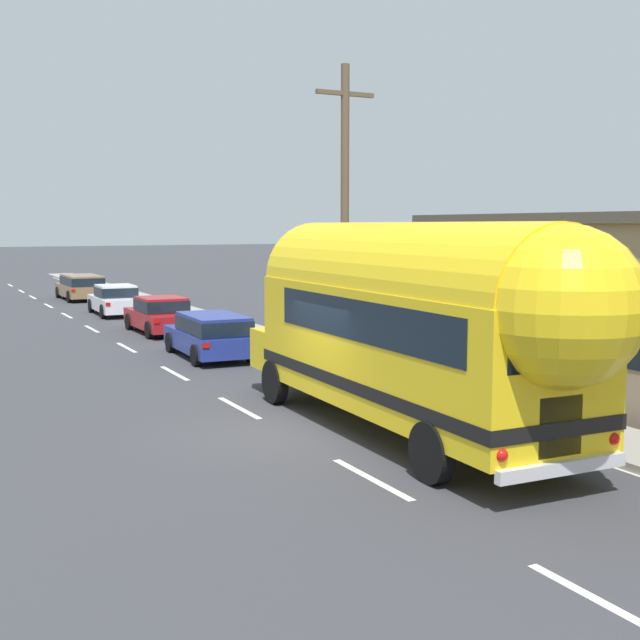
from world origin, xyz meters
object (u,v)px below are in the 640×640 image
Objects in this scene: painted_bus at (418,320)px; car_second at (161,314)px; utility_pole at (345,212)px; car_lead at (211,333)px; car_fourth at (81,285)px; car_third at (116,299)px.

painted_bus is 2.54× the size of car_second.
utility_pole is 5.67m from car_lead.
car_fourth is at bearing 95.71° from utility_pole.
painted_bus is 33.07m from car_fourth.
car_second is at bearing -90.14° from car_fourth.
car_lead is at bearing -90.92° from car_fourth.
painted_bus is (-2.70, -7.78, -2.12)m from utility_pole.
car_fourth is (0.09, 8.39, 0.07)m from car_third.
car_second is (0.32, 6.52, -0.05)m from car_lead.
utility_pole is 10.75m from car_second.
car_third is at bearing -90.62° from car_fourth.
car_lead is (-0.18, 11.03, -1.52)m from painted_bus.
car_fourth is (0.18, 33.04, -1.51)m from painted_bus.
car_third is (-2.62, 16.87, -3.70)m from utility_pole.
car_lead is (-2.88, 3.25, -3.64)m from utility_pole.
car_fourth is (0.36, 22.01, 0.02)m from car_lead.
car_lead and car_fourth have the same top height.
car_third is at bearing 98.81° from utility_pole.
car_lead is 13.63m from car_third.
utility_pole is at bearing -81.19° from car_third.
car_lead is 1.01× the size of car_second.
utility_pole reaches higher than car_third.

